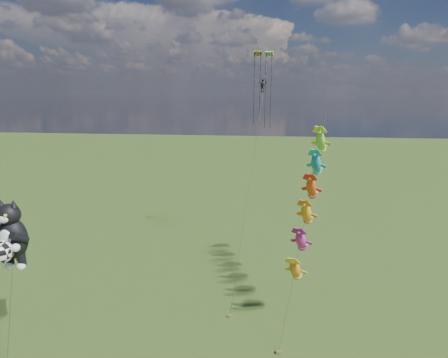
# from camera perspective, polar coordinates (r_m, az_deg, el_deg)

# --- Properties ---
(ground) EXTENTS (300.00, 300.00, 0.00)m
(ground) POSITION_cam_1_polar(r_m,az_deg,el_deg) (36.15, -17.33, -21.01)
(ground) COLOR #1D370D
(cat_kite_rig) EXTENTS (2.56, 4.20, 12.14)m
(cat_kite_rig) POSITION_cam_1_polar(r_m,az_deg,el_deg) (32.85, -29.89, -7.67)
(cat_kite_rig) COLOR brown
(cat_kite_rig) RESTS_ON ground
(fish_windsock_rig) EXTENTS (4.85, 15.30, 17.98)m
(fish_windsock_rig) POSITION_cam_1_polar(r_m,az_deg,el_deg) (35.74, 12.80, -3.20)
(fish_windsock_rig) COLOR brown
(fish_windsock_rig) RESTS_ON ground
(parafoil_rig) EXTENTS (3.46, 17.38, 24.90)m
(parafoil_rig) POSITION_cam_1_polar(r_m,az_deg,el_deg) (44.69, 5.85, 13.82)
(parafoil_rig) COLOR brown
(parafoil_rig) RESTS_ON ground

